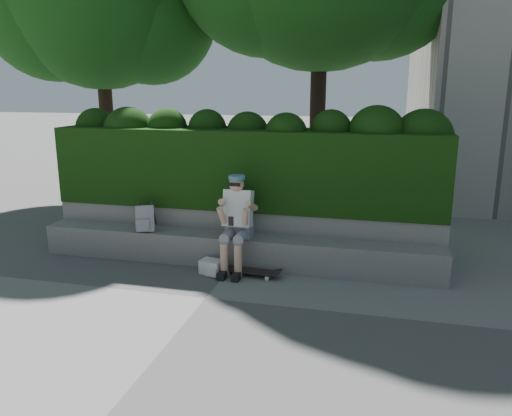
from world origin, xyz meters
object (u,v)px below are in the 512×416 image
(person, at_px, (237,219))
(backpack_plaid, at_px, (145,219))
(skateboard, at_px, (249,271))
(backpack_ground, at_px, (212,267))

(person, height_order, backpack_plaid, person)
(skateboard, xyz_separation_m, backpack_ground, (-0.54, -0.03, 0.03))
(backpack_plaid, distance_m, backpack_ground, 1.31)
(skateboard, relative_size, backpack_plaid, 2.09)
(person, bearing_deg, backpack_ground, -142.99)
(skateboard, height_order, backpack_ground, backpack_ground)
(skateboard, bearing_deg, person, 141.67)
(person, bearing_deg, backpack_plaid, 176.81)
(person, height_order, skateboard, person)
(skateboard, distance_m, backpack_ground, 0.54)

